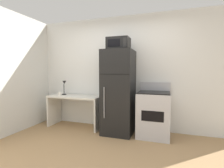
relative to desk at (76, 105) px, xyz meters
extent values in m
plane|color=#9E7A51|center=(1.14, -1.37, -0.53)|extent=(12.00, 12.00, 0.00)
cube|color=silver|center=(1.14, 0.33, 0.77)|extent=(5.00, 0.10, 2.60)
cube|color=silver|center=(0.00, 0.00, 0.20)|extent=(1.28, 0.53, 0.04)
cube|color=silver|center=(-0.62, 0.00, -0.18)|extent=(0.04, 0.53, 0.71)
cube|color=silver|center=(0.62, 0.00, -0.18)|extent=(0.04, 0.53, 0.71)
cylinder|color=black|center=(-0.37, 0.07, 0.23)|extent=(0.11, 0.11, 0.02)
cylinder|color=black|center=(-0.37, 0.07, 0.37)|extent=(0.02, 0.02, 0.26)
cone|color=black|center=(-0.34, 0.05, 0.53)|extent=(0.10, 0.10, 0.08)
cylinder|color=white|center=(-0.34, -0.14, 0.26)|extent=(0.08, 0.08, 0.09)
cube|color=black|center=(1.10, -0.07, 0.36)|extent=(0.63, 0.66, 1.78)
cube|color=black|center=(1.10, -0.40, 0.75)|extent=(0.62, 0.00, 0.01)
cylinder|color=gray|center=(0.90, -0.41, 0.18)|extent=(0.02, 0.02, 0.62)
cube|color=black|center=(1.10, -0.09, 1.38)|extent=(0.46, 0.34, 0.26)
cube|color=black|center=(1.05, -0.26, 1.38)|extent=(0.26, 0.01, 0.15)
cube|color=black|center=(1.28, -0.26, 1.38)|extent=(0.07, 0.01, 0.18)
cube|color=#B7B7BC|center=(1.84, -0.04, -0.08)|extent=(0.65, 0.60, 0.90)
cube|color=black|center=(1.84, -0.04, 0.38)|extent=(0.62, 0.58, 0.02)
cube|color=#B7B7BC|center=(1.84, 0.24, 0.48)|extent=(0.65, 0.04, 0.18)
cube|color=black|center=(1.84, -0.34, -0.04)|extent=(0.41, 0.01, 0.20)
camera|label=1|loc=(2.08, -3.46, 0.80)|focal=26.49mm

